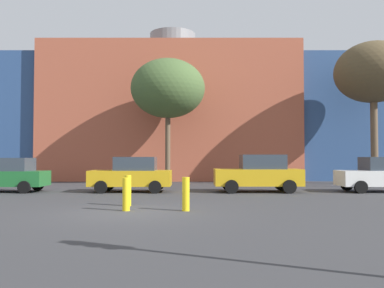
% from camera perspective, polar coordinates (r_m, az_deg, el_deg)
% --- Properties ---
extents(ground_plane, '(200.00, 200.00, 0.00)m').
position_cam_1_polar(ground_plane, '(13.39, -8.54, -9.38)').
color(ground_plane, '#38383A').
extents(building_backdrop, '(37.67, 11.31, 12.74)m').
position_cam_1_polar(building_backdrop, '(36.05, -2.57, 3.60)').
color(building_backdrop, '#B2563D').
rests_on(building_backdrop, ground_plane).
extents(parked_car_1, '(4.03, 1.98, 1.75)m').
position_cam_1_polar(parked_car_1, '(23.06, -24.18, -3.96)').
color(parked_car_1, '#1E662D').
rests_on(parked_car_1, ground_plane).
extents(parked_car_2, '(4.14, 2.03, 1.79)m').
position_cam_1_polar(parked_car_2, '(21.24, -8.19, -4.24)').
color(parked_car_2, gold).
rests_on(parked_car_2, ground_plane).
extents(parked_car_3, '(4.41, 2.16, 1.91)m').
position_cam_1_polar(parked_car_3, '(21.29, 9.45, -4.07)').
color(parked_car_3, gold).
rests_on(parked_car_3, ground_plane).
extents(parked_car_4, '(4.13, 2.03, 1.79)m').
position_cam_1_polar(parked_car_4, '(23.14, 24.97, -3.89)').
color(parked_car_4, white).
rests_on(parked_car_4, ground_plane).
extents(bare_tree_0, '(4.96, 4.96, 8.39)m').
position_cam_1_polar(bare_tree_0, '(27.65, -3.22, 7.70)').
color(bare_tree_0, brown).
rests_on(bare_tree_0, ground_plane).
extents(bare_tree_1, '(5.07, 5.07, 9.50)m').
position_cam_1_polar(bare_tree_1, '(30.14, 24.12, 9.04)').
color(bare_tree_1, brown).
rests_on(bare_tree_1, ground_plane).
extents(bollard_yellow_0, '(0.24, 0.24, 1.08)m').
position_cam_1_polar(bollard_yellow_0, '(13.67, -9.00, -6.94)').
color(bollard_yellow_0, yellow).
rests_on(bollard_yellow_0, ground_plane).
extents(bollard_yellow_1, '(0.24, 0.24, 1.10)m').
position_cam_1_polar(bollard_yellow_1, '(13.48, -0.70, -6.99)').
color(bollard_yellow_1, yellow).
rests_on(bollard_yellow_1, ground_plane).
extents(bollard_yellow_2, '(0.24, 0.24, 1.11)m').
position_cam_1_polar(bollard_yellow_2, '(15.10, -8.77, -6.42)').
color(bollard_yellow_2, yellow).
rests_on(bollard_yellow_2, ground_plane).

